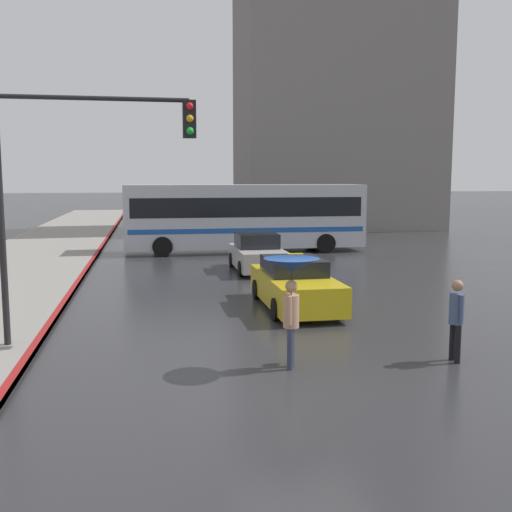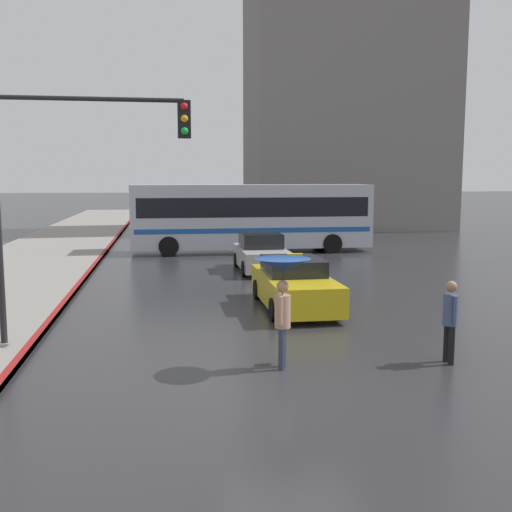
{
  "view_description": "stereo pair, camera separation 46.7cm",
  "coord_description": "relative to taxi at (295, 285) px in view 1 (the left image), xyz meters",
  "views": [
    {
      "loc": [
        -2.73,
        -9.96,
        3.7
      ],
      "look_at": [
        0.41,
        7.46,
        1.4
      ],
      "focal_mm": 42.0,
      "sensor_mm": 36.0,
      "label": 1
    },
    {
      "loc": [
        -2.27,
        -10.04,
        3.7
      ],
      "look_at": [
        0.41,
        7.46,
        1.4
      ],
      "focal_mm": 42.0,
      "sensor_mm": 36.0,
      "label": 2
    }
  ],
  "objects": [
    {
      "name": "sedan_red",
      "position": [
        0.18,
        7.01,
        0.02
      ],
      "size": [
        1.91,
        4.09,
        1.51
      ],
      "rotation": [
        0.0,
        0.0,
        3.14
      ],
      "color": "#B7B2AD",
      "rests_on": "ground_plane"
    },
    {
      "name": "pedestrian_man",
      "position": [
        1.97,
        -5.57,
        0.32
      ],
      "size": [
        0.3,
        0.45,
        1.68
      ],
      "rotation": [
        0.0,
        0.0,
        -1.56
      ],
      "color": "black",
      "rests_on": "ground_plane"
    },
    {
      "name": "pedestrian_with_umbrella",
      "position": [
        -1.41,
        -5.38,
        1.1
      ],
      "size": [
        1.09,
        1.09,
        2.18
      ],
      "rotation": [
        0.0,
        0.0,
        1.2
      ],
      "color": "#2D3347",
      "rests_on": "ground_plane"
    },
    {
      "name": "taxi",
      "position": [
        0.0,
        0.0,
        0.0
      ],
      "size": [
        1.91,
        4.62,
        1.58
      ],
      "rotation": [
        0.0,
        0.0,
        3.14
      ],
      "color": "gold",
      "rests_on": "ground_plane"
    },
    {
      "name": "city_bus",
      "position": [
        0.7,
        13.3,
        1.21
      ],
      "size": [
        11.95,
        2.7,
        3.39
      ],
      "rotation": [
        0.0,
        0.0,
        1.57
      ],
      "color": "#B2B7C1",
      "rests_on": "ground_plane"
    },
    {
      "name": "traffic_light",
      "position": [
        -5.48,
        -3.17,
        3.32
      ],
      "size": [
        4.18,
        0.38,
        5.68
      ],
      "color": "black",
      "rests_on": "ground_plane"
    },
    {
      "name": "ground_plane",
      "position": [
        -1.37,
        -6.5,
        -0.67
      ],
      "size": [
        300.0,
        300.0,
        0.0
      ],
      "primitive_type": "plane",
      "color": "#2D2D30"
    }
  ]
}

